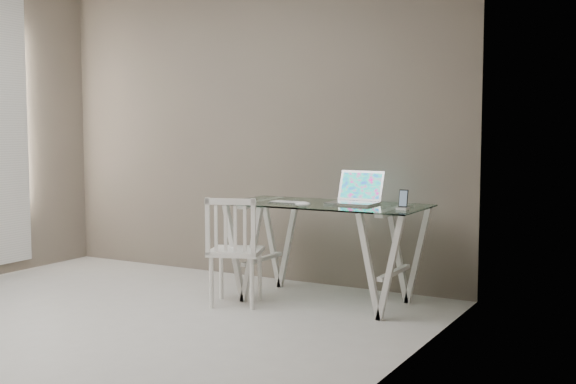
# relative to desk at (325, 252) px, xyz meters

# --- Properties ---
(room) EXTENTS (4.50, 4.52, 2.71)m
(room) POSITION_rel_desk_xyz_m (-1.06, -1.66, 1.33)
(room) COLOR #BAB8B2
(room) RESTS_ON ground
(desk) EXTENTS (1.50, 0.70, 0.75)m
(desk) POSITION_rel_desk_xyz_m (0.00, 0.00, 0.00)
(desk) COLOR silver
(desk) RESTS_ON ground
(chair) EXTENTS (0.48, 0.48, 0.81)m
(chair) POSITION_rel_desk_xyz_m (-0.53, -0.44, 0.06)
(chair) COLOR white
(chair) RESTS_ON ground
(laptop) EXTENTS (0.35, 0.32, 0.24)m
(laptop) POSITION_rel_desk_xyz_m (0.20, 0.12, 0.42)
(laptop) COLOR silver
(laptop) RESTS_ON desk
(keyboard) EXTENTS (0.28, 0.12, 0.01)m
(keyboard) POSITION_rel_desk_xyz_m (-0.27, -0.07, 0.37)
(keyboard) COLOR silver
(keyboard) RESTS_ON desk
(mouse) EXTENTS (0.12, 0.07, 0.04)m
(mouse) POSITION_rel_desk_xyz_m (-0.05, -0.27, 0.38)
(mouse) COLOR white
(mouse) RESTS_ON desk
(phone_dock) EXTENTS (0.07, 0.07, 0.14)m
(phone_dock) POSITION_rel_desk_xyz_m (0.64, -0.10, 0.40)
(phone_dock) COLOR white
(phone_dock) RESTS_ON desk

